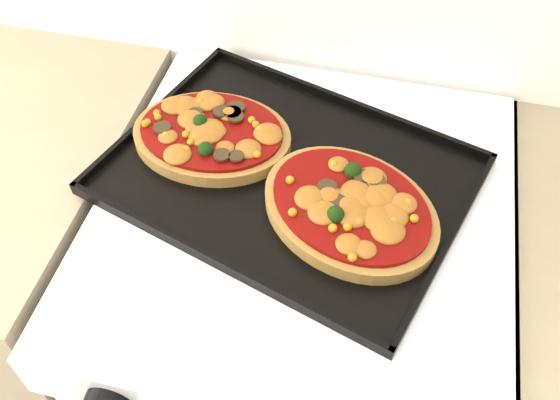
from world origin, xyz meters
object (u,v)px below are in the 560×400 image
(baking_tray, at_px, (288,174))
(stove, at_px, (299,344))
(pizza_left, at_px, (212,134))
(pizza_right, at_px, (350,207))

(baking_tray, bearing_deg, stove, -23.42)
(baking_tray, distance_m, pizza_left, 0.13)
(pizza_left, bearing_deg, baking_tray, -16.93)
(stove, relative_size, pizza_left, 3.76)
(baking_tray, height_order, pizza_right, pizza_right)
(baking_tray, relative_size, pizza_left, 2.08)
(stove, distance_m, pizza_right, 0.49)
(stove, bearing_deg, pizza_right, -21.33)
(baking_tray, bearing_deg, pizza_left, -179.22)
(baking_tray, height_order, pizza_left, pizza_left)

